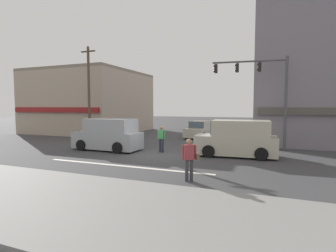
{
  "coord_description": "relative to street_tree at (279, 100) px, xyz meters",
  "views": [
    {
      "loc": [
        6.64,
        -14.46,
        2.89
      ],
      "look_at": [
        0.13,
        2.0,
        1.6
      ],
      "focal_mm": 28.0,
      "sensor_mm": 36.0,
      "label": 1
    }
  ],
  "objects": [
    {
      "name": "van_crossing_leftbound",
      "position": [
        -2.37,
        -6.63,
        -2.45
      ],
      "size": [
        4.71,
        2.26,
        2.11
      ],
      "color": "#B7B29E",
      "rests_on": "ground"
    },
    {
      "name": "ground_plane",
      "position": [
        -7.17,
        -7.8,
        -3.46
      ],
      "size": [
        120.0,
        120.0,
        0.0
      ],
      "primitive_type": "plane",
      "color": "#3D3D3F"
    },
    {
      "name": "sidewalk_curb",
      "position": [
        -7.17,
        -16.3,
        -3.38
      ],
      "size": [
        40.0,
        5.0,
        0.16
      ],
      "primitive_type": "cube",
      "color": "gray",
      "rests_on": "ground"
    },
    {
      "name": "lane_marking_stripe",
      "position": [
        -7.17,
        -11.3,
        -3.46
      ],
      "size": [
        9.0,
        0.24,
        0.01
      ],
      "primitive_type": "cube",
      "color": "silver",
      "rests_on": "ground"
    },
    {
      "name": "pedestrian_mid_crossing",
      "position": [
        -7.03,
        -6.99,
        -2.51
      ],
      "size": [
        0.57,
        0.24,
        1.67
      ],
      "color": "#232838",
      "rests_on": "ground"
    },
    {
      "name": "building_left_block",
      "position": [
        -20.45,
        3.27,
        0.0
      ],
      "size": [
        11.1,
        11.33,
        6.92
      ],
      "color": "tan",
      "rests_on": "ground"
    },
    {
      "name": "pedestrian_foreground_with_bag",
      "position": [
        -3.43,
        -12.65,
        -2.51
      ],
      "size": [
        0.68,
        0.45,
        1.67
      ],
      "color": "#333338",
      "rests_on": "ground"
    },
    {
      "name": "van_crossing_rightbound",
      "position": [
        -10.67,
        -7.5,
        -2.45
      ],
      "size": [
        4.64,
        2.12,
        2.11
      ],
      "color": "#999EA3",
      "rests_on": "ground"
    },
    {
      "name": "sedan_approaching_near",
      "position": [
        -6.85,
        1.72,
        -2.75
      ],
      "size": [
        2.09,
        4.2,
        1.58
      ],
      "color": "#B7B29E",
      "rests_on": "ground"
    },
    {
      "name": "street_tree",
      "position": [
        0.0,
        0.0,
        0.0
      ],
      "size": [
        2.99,
        2.99,
        4.97
      ],
      "color": "#4C3823",
      "rests_on": "ground"
    },
    {
      "name": "utility_pole_near_left",
      "position": [
        -15.2,
        -3.7,
        0.69
      ],
      "size": [
        1.4,
        0.22,
        8.01
      ],
      "color": "brown",
      "rests_on": "ground"
    },
    {
      "name": "traffic_light_mast",
      "position": [
        -0.98,
        -3.51,
        0.84
      ],
      "size": [
        4.87,
        0.73,
        6.2
      ],
      "color": "#47474C",
      "rests_on": "ground"
    }
  ]
}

